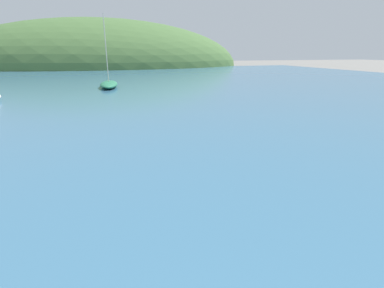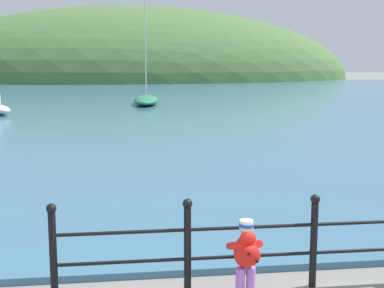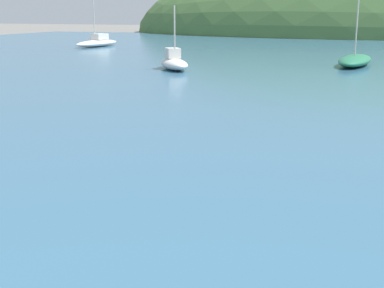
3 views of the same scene
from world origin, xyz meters
name	(u,v)px [view 3 (image 3 of 3)]	position (x,y,z in m)	size (l,w,h in m)	color
water	(352,59)	(0.00, 32.00, 0.05)	(80.00, 60.00, 0.10)	#386684
far_hillside	(372,34)	(0.00, 69.29, 0.00)	(60.46, 33.25, 19.45)	#476B38
boat_red_dinghy	(355,60)	(0.38, 27.84, 0.38)	(1.82, 5.07, 5.99)	#287551
boat_white_sailboat	(97,42)	(-19.12, 36.41, 0.43)	(1.84, 5.09, 5.99)	silver
boat_far_left	(174,62)	(-7.47, 23.03, 0.43)	(2.61, 3.05, 2.91)	silver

